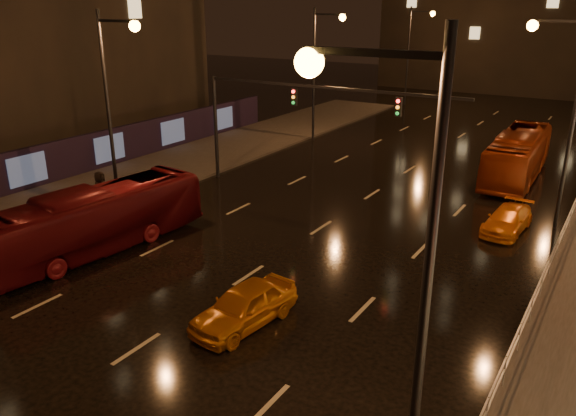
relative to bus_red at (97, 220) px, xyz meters
The scene contains 11 objects.
ground 13.51m from the bus_red, 58.60° to the left, with size 140.00×140.00×0.00m, color black.
sidewalk_left 9.27m from the bus_red, 135.15° to the left, with size 7.00×70.00×0.15m, color #38332D.
hoarding_left 10.77m from the bus_red, 161.23° to the left, with size 0.30×46.00×2.50m, color black.
traffic_signal 12.09m from the bus_red, 80.40° to the left, with size 15.31×0.32×6.20m.
streetlight_right 17.92m from the bus_red, 22.31° to the right, with size 2.64×0.50×10.00m.
railing_right 19.64m from the bus_red, 28.83° to the left, with size 0.05×56.00×1.00m.
bus_red is the anchor object (origin of this frame).
bus_curb 24.89m from the bus_red, 57.89° to the left, with size 2.45×10.49×2.92m, color maroon.
taxi_near 9.19m from the bus_red, ahead, with size 1.66×4.14×1.41m, color #C26912.
taxi_far 18.85m from the bus_red, 38.71° to the left, with size 1.62×3.98×1.16m, color orange.
pedestrian_c 5.38m from the bus_red, 138.10° to the left, with size 0.94×0.61×1.93m, color black.
Camera 1 is at (12.05, -6.23, 10.20)m, focal length 35.00 mm.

